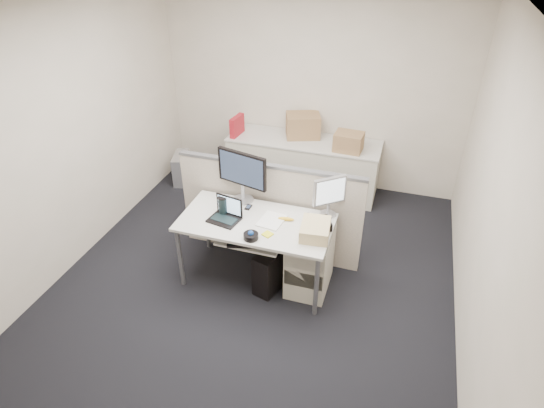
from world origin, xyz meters
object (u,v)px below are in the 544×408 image
(desk, at_px, (256,226))
(monitor_main, at_px, (242,177))
(laptop, at_px, (223,211))
(desk_phone, at_px, (318,224))

(desk, distance_m, monitor_main, 0.53)
(monitor_main, relative_size, laptop, 1.90)
(monitor_main, xyz_separation_m, desk_phone, (0.85, -0.24, -0.24))
(laptop, relative_size, desk_phone, 1.24)
(desk, bearing_deg, laptop, -164.06)
(desk, height_order, desk_phone, desk_phone)
(desk, relative_size, monitor_main, 2.70)
(monitor_main, relative_size, desk_phone, 2.36)
(desk, distance_m, desk_phone, 0.61)
(laptop, bearing_deg, monitor_main, 93.69)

